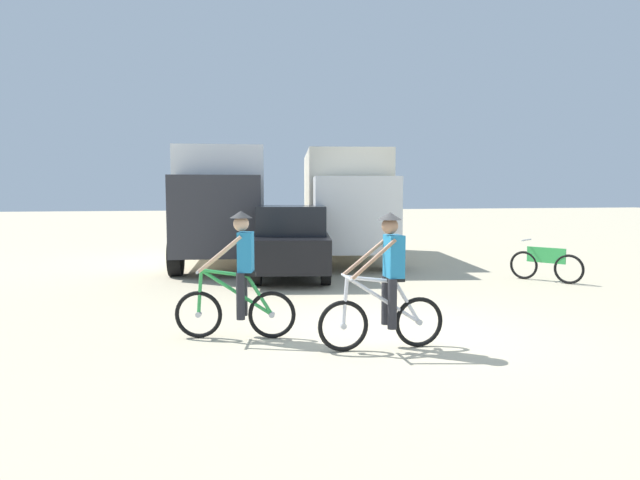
# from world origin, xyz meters

# --- Properties ---
(ground_plane) EXTENTS (120.00, 120.00, 0.00)m
(ground_plane) POSITION_xyz_m (0.00, 0.00, 0.00)
(ground_plane) COLOR beige
(box_truck_avon_van) EXTENTS (3.05, 6.96, 3.35)m
(box_truck_avon_van) POSITION_xyz_m (-2.03, 9.15, 1.87)
(box_truck_avon_van) COLOR white
(box_truck_avon_van) RESTS_ON ground
(box_truck_cream_rv) EXTENTS (3.45, 7.04, 3.35)m
(box_truck_cream_rv) POSITION_xyz_m (1.78, 9.14, 1.87)
(box_truck_cream_rv) COLOR beige
(box_truck_cream_rv) RESTS_ON ground
(sedan_parked) EXTENTS (2.56, 4.47, 1.76)m
(sedan_parked) POSITION_xyz_m (-0.53, 5.75, 0.88)
(sedan_parked) COLOR black
(sedan_parked) RESTS_ON ground
(cyclist_orange_shirt) EXTENTS (1.69, 0.61, 1.82)m
(cyclist_orange_shirt) POSITION_xyz_m (-2.28, 0.23, 0.85)
(cyclist_orange_shirt) COLOR black
(cyclist_orange_shirt) RESTS_ON ground
(cyclist_cowboy_hat) EXTENTS (1.73, 0.52, 1.82)m
(cyclist_cowboy_hat) POSITION_xyz_m (-0.43, -0.76, 0.85)
(cyclist_cowboy_hat) COLOR black
(cyclist_cowboy_hat) RESTS_ON ground
(bicycle_spare) EXTENTS (1.01, 1.47, 0.97)m
(bicycle_spare) POSITION_xyz_m (5.14, 3.69, 0.40)
(bicycle_spare) COLOR black
(bicycle_spare) RESTS_ON ground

